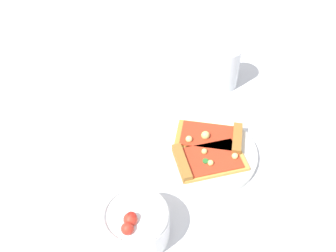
{
  "coord_description": "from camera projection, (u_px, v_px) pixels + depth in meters",
  "views": [
    {
      "loc": [
        -0.25,
        0.57,
        0.71
      ],
      "look_at": [
        0.08,
        0.01,
        0.03
      ],
      "focal_mm": 43.86,
      "sensor_mm": 36.0,
      "label": 1
    }
  ],
  "objects": [
    {
      "name": "ground_plane",
      "position": [
        199.0,
        145.0,
        0.94
      ],
      "size": [
        2.4,
        2.4,
        0.0
      ],
      "primitive_type": "plane",
      "color": "silver",
      "rests_on": "ground"
    },
    {
      "name": "soda_glass",
      "position": [
        224.0,
        68.0,
        1.05
      ],
      "size": [
        0.08,
        0.08,
        0.11
      ],
      "color": "silver",
      "rests_on": "ground_plane"
    },
    {
      "name": "salad_bowl",
      "position": [
        136.0,
        223.0,
        0.76
      ],
      "size": [
        0.13,
        0.13,
        0.09
      ],
      "color": "white",
      "rests_on": "ground_plane"
    },
    {
      "name": "pizza_slice_far",
      "position": [
        206.0,
        160.0,
        0.88
      ],
      "size": [
        0.17,
        0.17,
        0.02
      ],
      "color": "gold",
      "rests_on": "plate"
    },
    {
      "name": "paper_napkin",
      "position": [
        102.0,
        96.0,
        1.05
      ],
      "size": [
        0.17,
        0.19,
        0.0
      ],
      "primitive_type": "cube",
      "rotation": [
        0.0,
        0.0,
        -0.37
      ],
      "color": "silver",
      "rests_on": "ground_plane"
    },
    {
      "name": "plate",
      "position": [
        206.0,
        153.0,
        0.91
      ],
      "size": [
        0.23,
        0.23,
        0.01
      ],
      "primitive_type": "cylinder",
      "color": "silver",
      "rests_on": "ground_plane"
    },
    {
      "name": "pizza_slice_near",
      "position": [
        214.0,
        137.0,
        0.93
      ],
      "size": [
        0.17,
        0.13,
        0.03
      ],
      "color": "gold",
      "rests_on": "plate"
    }
  ]
}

